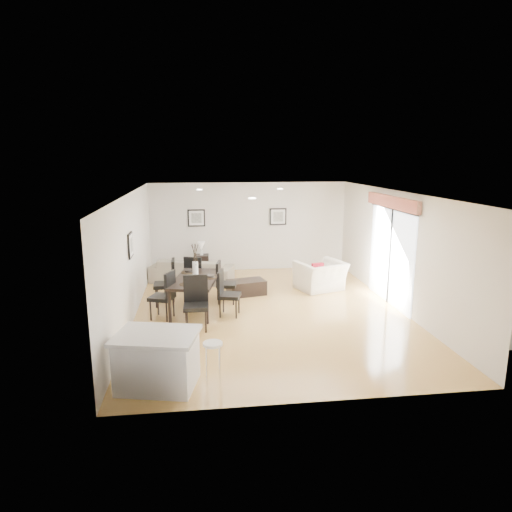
{
  "coord_description": "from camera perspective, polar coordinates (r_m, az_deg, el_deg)",
  "views": [
    {
      "loc": [
        -1.56,
        -9.81,
        3.46
      ],
      "look_at": [
        -0.25,
        0.4,
        1.21
      ],
      "focal_mm": 32.0,
      "sensor_mm": 36.0,
      "label": 1
    }
  ],
  "objects": [
    {
      "name": "sofa",
      "position": [
        12.96,
        -8.01,
        -1.77
      ],
      "size": [
        2.44,
        1.5,
        0.67
      ],
      "primitive_type": "imported",
      "rotation": [
        0.0,
        0.0,
        2.85
      ],
      "color": "gray",
      "rests_on": "ground"
    },
    {
      "name": "side_table",
      "position": [
        13.87,
        -6.79,
        -1.01
      ],
      "size": [
        0.44,
        0.44,
        0.57
      ],
      "primitive_type": "cube",
      "rotation": [
        0.0,
        0.0,
        -0.03
      ],
      "color": "black",
      "rests_on": "ground"
    },
    {
      "name": "framed_print_back_left",
      "position": [
        13.9,
        -7.46,
        4.73
      ],
      "size": [
        0.52,
        0.04,
        0.52
      ],
      "color": "black",
      "rests_on": "wall_back"
    },
    {
      "name": "vase",
      "position": [
        10.37,
        -7.61,
        -0.85
      ],
      "size": [
        0.86,
        1.41,
        0.79
      ],
      "color": "white",
      "rests_on": "dining_table"
    },
    {
      "name": "courtyard_plant_b",
      "position": [
        13.51,
        26.49,
        -2.57
      ],
      "size": [
        0.35,
        0.35,
        0.58
      ],
      "primitive_type": "imported",
      "rotation": [
        0.0,
        0.0,
        0.08
      ],
      "color": "#315223",
      "rests_on": "ground"
    },
    {
      "name": "ceiling",
      "position": [
        9.96,
        1.71,
        7.94
      ],
      "size": [
        6.0,
        8.0,
        0.02
      ],
      "primitive_type": "cube",
      "color": "white",
      "rests_on": "wall_back"
    },
    {
      "name": "sliding_door",
      "position": [
        11.22,
        16.52,
        2.6
      ],
      "size": [
        0.12,
        2.7,
        2.57
      ],
      "color": "white",
      "rests_on": "wall_right"
    },
    {
      "name": "coffee_table",
      "position": [
        11.7,
        -1.21,
        -3.94
      ],
      "size": [
        1.03,
        0.75,
        0.37
      ],
      "primitive_type": "cube",
      "rotation": [
        0.0,
        0.0,
        0.22
      ],
      "color": "black",
      "rests_on": "ground"
    },
    {
      "name": "framed_print_left_wall",
      "position": [
        9.88,
        -15.41,
        1.32
      ],
      "size": [
        0.04,
        0.52,
        0.52
      ],
      "rotation": [
        0.0,
        0.0,
        1.57
      ],
      "color": "black",
      "rests_on": "wall_left"
    },
    {
      "name": "dining_table",
      "position": [
        10.47,
        -7.55,
        -3.14
      ],
      "size": [
        1.25,
        1.98,
        0.77
      ],
      "rotation": [
        0.0,
        0.0,
        -0.19
      ],
      "color": "black",
      "rests_on": "ground"
    },
    {
      "name": "bar_stool",
      "position": [
        7.19,
        -5.42,
        -11.4
      ],
      "size": [
        0.31,
        0.31,
        0.67
      ],
      "color": "white",
      "rests_on": "ground"
    },
    {
      "name": "cushion",
      "position": [
        12.0,
        7.71,
        -1.63
      ],
      "size": [
        0.33,
        0.16,
        0.32
      ],
      "primitive_type": "cube",
      "rotation": [
        0.0,
        0.0,
        3.36
      ],
      "color": "maroon",
      "rests_on": "armchair"
    },
    {
      "name": "dining_chair_wnear",
      "position": [
        10.05,
        -11.25,
        -4.51
      ],
      "size": [
        0.61,
        0.61,
        1.06
      ],
      "rotation": [
        0.0,
        0.0,
        -1.93
      ],
      "color": "black",
      "rests_on": "ground"
    },
    {
      "name": "wall_right",
      "position": [
        11.02,
        17.26,
        0.72
      ],
      "size": [
        0.04,
        8.0,
        2.7
      ],
      "primitive_type": "cube",
      "color": "silver",
      "rests_on": "ground"
    },
    {
      "name": "armchair",
      "position": [
        12.18,
        8.04,
        -2.46
      ],
      "size": [
        1.44,
        1.35,
        0.76
      ],
      "primitive_type": "imported",
      "rotation": [
        0.0,
        0.0,
        3.48
      ],
      "color": "beige",
      "rests_on": "ground"
    },
    {
      "name": "wall_back",
      "position": [
        14.06,
        -0.88,
        3.69
      ],
      "size": [
        6.0,
        0.04,
        2.7
      ],
      "primitive_type": "cube",
      "color": "silver",
      "rests_on": "ground"
    },
    {
      "name": "courtyard_plant_a",
      "position": [
        12.15,
        28.81,
        -4.05
      ],
      "size": [
        0.72,
        0.65,
        0.71
      ],
      "primitive_type": "imported",
      "rotation": [
        0.0,
        0.0,
        -0.16
      ],
      "color": "#315223",
      "rests_on": "ground"
    },
    {
      "name": "ground",
      "position": [
        10.52,
        1.62,
        -6.89
      ],
      "size": [
        8.0,
        8.0,
        0.0
      ],
      "primitive_type": "plane",
      "color": "tan",
      "rests_on": "ground"
    },
    {
      "name": "dining_chair_enear",
      "position": [
        10.1,
        -3.83,
        -4.34
      ],
      "size": [
        0.56,
        0.56,
        1.02
      ],
      "rotation": [
        0.0,
        0.0,
        1.31
      ],
      "color": "black",
      "rests_on": "ground"
    },
    {
      "name": "dining_chair_wfar",
      "position": [
        10.96,
        -10.88,
        -2.95
      ],
      "size": [
        0.5,
        0.5,
        1.1
      ],
      "rotation": [
        0.0,
        0.0,
        -1.56
      ],
      "color": "black",
      "rests_on": "ground"
    },
    {
      "name": "dining_chair_efar",
      "position": [
        10.98,
        -4.13,
        -3.01
      ],
      "size": [
        0.53,
        0.53,
        1.01
      ],
      "rotation": [
        0.0,
        0.0,
        1.38
      ],
      "color": "black",
      "rests_on": "ground"
    },
    {
      "name": "table_lamp",
      "position": [
        13.75,
        -6.85,
        1.19
      ],
      "size": [
        0.21,
        0.21,
        0.4
      ],
      "color": "white",
      "rests_on": "side_table"
    },
    {
      "name": "kitchen_island",
      "position": [
        7.28,
        -12.23,
        -12.57
      ],
      "size": [
        1.4,
        1.19,
        0.86
      ],
      "rotation": [
        0.0,
        0.0,
        -0.22
      ],
      "color": "white",
      "rests_on": "ground"
    },
    {
      "name": "dining_chair_head",
      "position": [
        9.41,
        -7.53,
        -5.4
      ],
      "size": [
        0.5,
        0.5,
        1.1
      ],
      "rotation": [
        0.0,
        0.0,
        -0.02
      ],
      "color": "black",
      "rests_on": "ground"
    },
    {
      "name": "wall_left",
      "position": [
        10.14,
        -15.33,
        -0.14
      ],
      "size": [
        0.04,
        8.0,
        2.7
      ],
      "primitive_type": "cube",
      "color": "silver",
      "rests_on": "ground"
    },
    {
      "name": "wall_front",
      "position": [
        6.38,
        7.31,
        -7.11
      ],
      "size": [
        6.0,
        0.04,
        2.7
      ],
      "primitive_type": "cube",
      "color": "silver",
      "rests_on": "ground"
    },
    {
      "name": "framed_print_back_right",
      "position": [
        14.12,
        2.77,
        4.94
      ],
      "size": [
        0.52,
        0.04,
        0.52
      ],
      "color": "black",
      "rests_on": "wall_back"
    },
    {
      "name": "courtyard",
      "position": [
        13.42,
        27.98,
        -0.03
      ],
      "size": [
        6.0,
        6.0,
        2.0
      ],
      "color": "gray",
      "rests_on": "ground"
    },
    {
      "name": "dining_chair_foot",
      "position": [
        11.6,
        -7.68,
        -2.21
      ],
      "size": [
        0.59,
        0.59,
        1.02
      ],
      "rotation": [
        0.0,
        0.0,
        2.78
      ],
      "color": "black",
      "rests_on": "ground"
    }
  ]
}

